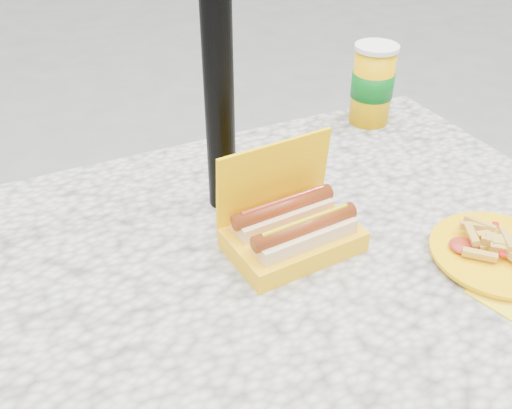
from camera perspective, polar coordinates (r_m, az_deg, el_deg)
name	(u,v)px	position (r m, az deg, el deg)	size (l,w,h in m)	color
picnic_table	(261,299)	(1.01, 0.49, -9.47)	(1.20, 0.80, 0.75)	beige
umbrella_pole	(216,9)	(0.90, -4.06, 18.89)	(0.05, 0.05, 2.20)	black
hotdog_box	(292,229)	(0.92, 3.59, -2.41)	(0.22, 0.15, 0.17)	#FFB900
fries_plate	(501,255)	(0.99, 23.32, -4.66)	(0.22, 0.31, 0.04)	yellow
soda_cup	(372,84)	(1.33, 11.57, 11.69)	(0.10, 0.10, 0.18)	#FFB500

